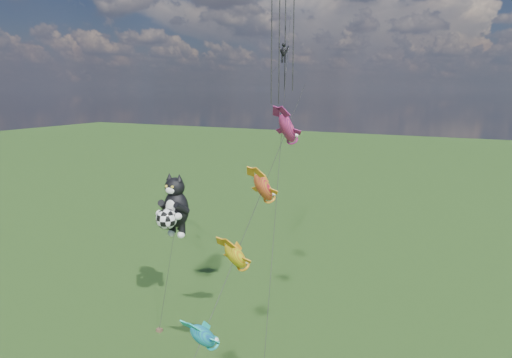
% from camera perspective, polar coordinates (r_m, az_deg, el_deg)
% --- Properties ---
extents(ground, '(300.00, 300.00, 0.00)m').
position_cam_1_polar(ground, '(34.26, -24.06, -18.96)').
color(ground, '#14360D').
extents(cat_kite_rig, '(2.21, 4.03, 11.00)m').
position_cam_1_polar(cat_kite_rig, '(31.95, -10.92, -3.72)').
color(cat_kite_rig, '#4E3B28').
rests_on(cat_kite_rig, ground).
extents(fish_windsock_rig, '(1.93, 15.91, 17.34)m').
position_cam_1_polar(fish_windsock_rig, '(24.05, -0.85, -5.68)').
color(fish_windsock_rig, '#4E3B28').
rests_on(fish_windsock_rig, ground).
extents(parafoil_rig, '(5.83, 16.78, 24.93)m').
position_cam_1_polar(parafoil_rig, '(32.08, 3.65, 17.39)').
color(parafoil_rig, '#4E3B28').
rests_on(parafoil_rig, ground).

